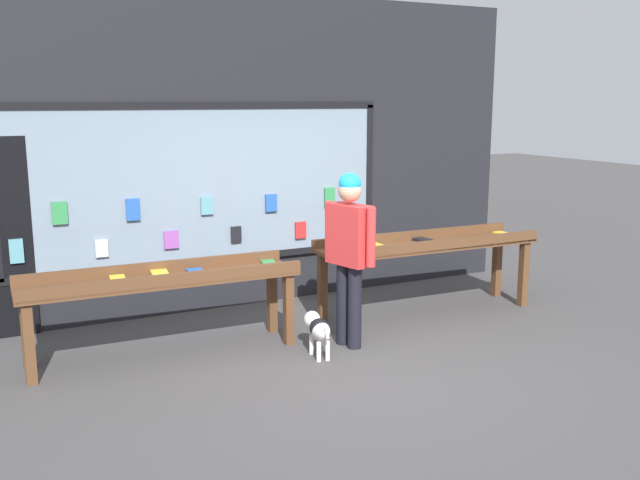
# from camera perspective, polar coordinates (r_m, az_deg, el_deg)

# --- Properties ---
(ground_plane) EXTENTS (40.00, 40.00, 0.00)m
(ground_plane) POSITION_cam_1_polar(r_m,az_deg,el_deg) (6.91, 2.60, -9.71)
(ground_plane) COLOR #474444
(shopfront_facade) EXTENTS (7.03, 0.29, 3.68)m
(shopfront_facade) POSITION_cam_1_polar(r_m,az_deg,el_deg) (8.61, -5.66, 6.79)
(shopfront_facade) COLOR black
(shopfront_facade) RESTS_ON ground_plane
(display_table_left) EXTENTS (2.67, 0.68, 0.88)m
(display_table_left) POSITION_cam_1_polar(r_m,az_deg,el_deg) (7.03, -12.58, -3.56)
(display_table_left) COLOR brown
(display_table_left) RESTS_ON ground_plane
(display_table_right) EXTENTS (2.67, 0.72, 0.93)m
(display_table_right) POSITION_cam_1_polar(r_m,az_deg,el_deg) (8.31, 8.56, -0.83)
(display_table_right) COLOR brown
(display_table_right) RESTS_ON ground_plane
(person_browsing) EXTENTS (0.33, 0.67, 1.76)m
(person_browsing) POSITION_cam_1_polar(r_m,az_deg,el_deg) (7.06, 2.37, -0.40)
(person_browsing) COLOR black
(person_browsing) RESTS_ON ground_plane
(small_dog) EXTENTS (0.23, 0.55, 0.40)m
(small_dog) POSITION_cam_1_polar(r_m,az_deg,el_deg) (6.96, -0.15, -7.07)
(small_dog) COLOR white
(small_dog) RESTS_ON ground_plane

